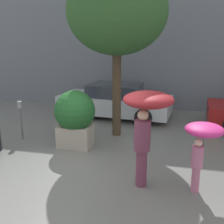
% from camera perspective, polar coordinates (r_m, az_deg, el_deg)
% --- Properties ---
extents(ground_plane, '(40.00, 40.00, 0.00)m').
position_cam_1_polar(ground_plane, '(6.47, -5.61, -12.52)').
color(ground_plane, slate).
extents(building_facade, '(18.00, 0.30, 6.00)m').
position_cam_1_polar(building_facade, '(12.06, 4.34, 15.06)').
color(building_facade, slate).
rests_on(building_facade, ground).
extents(planter_box, '(1.12, 1.12, 1.59)m').
position_cam_1_polar(planter_box, '(7.77, -7.54, -0.85)').
color(planter_box, '#9E9384').
rests_on(planter_box, ground).
extents(person_adult, '(1.00, 1.00, 1.96)m').
position_cam_1_polar(person_adult, '(5.54, 7.06, -0.04)').
color(person_adult, brown).
rests_on(person_adult, ground).
extents(person_child, '(0.73, 0.73, 1.41)m').
position_cam_1_polar(person_child, '(5.62, 17.94, -4.99)').
color(person_child, '#B76684').
rests_on(person_child, ground).
extents(parked_car_near, '(4.36, 2.25, 1.26)m').
position_cam_1_polar(parked_car_near, '(10.80, 0.63, 2.20)').
color(parked_car_near, '#B7BCC1').
rests_on(parked_car_near, ground).
extents(street_tree, '(2.88, 2.88, 4.90)m').
position_cam_1_polar(street_tree, '(8.42, 1.03, 19.59)').
color(street_tree, '#423323').
rests_on(street_tree, ground).
extents(parking_meter, '(0.14, 0.14, 1.17)m').
position_cam_1_polar(parking_meter, '(8.68, -18.11, -0.00)').
color(parking_meter, '#595B60').
rests_on(parking_meter, ground).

